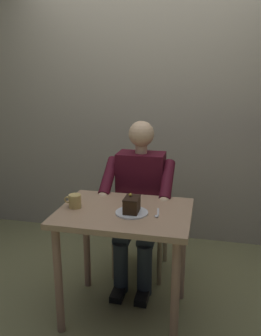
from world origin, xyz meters
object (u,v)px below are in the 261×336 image
at_px(dining_table, 124,228).
at_px(cake_slice, 132,205).
at_px(seated_person, 139,201).
at_px(dessert_spoon, 157,214).
at_px(coffee_cup, 75,201).
at_px(chair, 143,213).

xyz_separation_m(dining_table, cake_slice, (-0.06, 0.04, 0.18)).
xyz_separation_m(seated_person, dessert_spoon, (-0.21, 0.50, 0.12)).
relative_size(dining_table, coffee_cup, 7.25).
relative_size(chair, seated_person, 0.70).
bearing_deg(dining_table, cake_slice, 144.66).
height_order(cake_slice, dessert_spoon, cake_slice).
bearing_deg(coffee_cup, dining_table, -175.68).
xyz_separation_m(cake_slice, dessert_spoon, (-0.16, -0.01, -0.05)).
distance_m(seated_person, coffee_cup, 0.61).
bearing_deg(chair, dining_table, 90.00).
xyz_separation_m(dining_table, coffee_cup, (0.32, 0.02, 0.17)).
bearing_deg(dining_table, coffee_cup, 4.32).
distance_m(cake_slice, dessert_spoon, 0.17).
bearing_deg(coffee_cup, seated_person, -123.09).
height_order(chair, dessert_spoon, chair).
distance_m(dining_table, cake_slice, 0.19).
height_order(seated_person, dessert_spoon, seated_person).
bearing_deg(dessert_spoon, seated_person, -66.81).
xyz_separation_m(dining_table, seated_person, (-0.00, -0.47, 0.01)).
distance_m(dining_table, seated_person, 0.47).
relative_size(dining_table, chair, 0.95).
relative_size(dining_table, cake_slice, 6.60).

